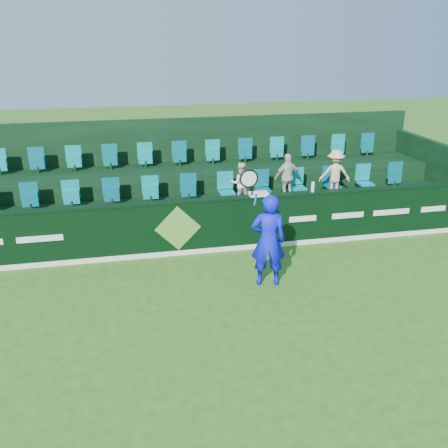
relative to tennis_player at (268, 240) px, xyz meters
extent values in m
plane|color=#306317|center=(-1.66, -2.08, -1.01)|extent=(60.00, 60.00, 0.00)
cube|color=black|center=(-1.66, 1.92, -0.36)|extent=(16.00, 0.20, 1.30)
cube|color=black|center=(-1.66, 1.92, 0.32)|extent=(16.00, 0.24, 0.05)
cube|color=white|center=(-1.66, 1.81, -0.95)|extent=(16.00, 0.02, 0.12)
cube|color=#5B9737|center=(-1.66, 1.81, -0.31)|extent=(1.10, 0.02, 1.10)
cube|color=white|center=(-4.76, 1.81, -0.31)|extent=(1.00, 0.01, 0.14)
cube|color=white|center=(1.44, 1.81, -0.31)|extent=(0.70, 0.01, 0.14)
cube|color=white|center=(2.64, 1.81, -0.31)|extent=(0.85, 0.01, 0.14)
cube|color=white|center=(3.84, 1.81, -0.31)|extent=(1.00, 0.01, 0.14)
cube|color=white|center=(5.04, 1.81, -0.31)|extent=(0.70, 0.01, 0.14)
cube|color=black|center=(-1.66, 3.02, -0.61)|extent=(16.00, 2.00, 0.80)
cube|color=black|center=(-1.66, 4.92, -0.36)|extent=(16.00, 1.80, 1.30)
cube|color=black|center=(-1.66, 5.92, 0.29)|extent=(16.00, 0.20, 2.60)
cube|color=black|center=(6.24, 3.92, -0.01)|extent=(0.20, 4.00, 2.00)
cube|color=#078E91|center=(-1.66, 3.42, 0.09)|extent=(13.50, 0.50, 0.60)
cube|color=#078E91|center=(-1.66, 5.22, 0.59)|extent=(13.50, 0.50, 0.60)
imported|color=#0E15F2|center=(0.00, 0.00, -0.01)|extent=(0.80, 0.60, 1.99)
cylinder|color=#143FBF|center=(-0.32, -0.10, 0.93)|extent=(0.07, 0.04, 0.22)
cylinder|color=black|center=(-0.38, -0.10, 1.13)|extent=(0.06, 0.03, 0.20)
torus|color=black|center=(-0.46, -0.10, 1.37)|extent=(0.42, 0.04, 0.42)
cylinder|color=silver|center=(-0.46, -0.10, 1.37)|extent=(0.35, 0.01, 0.35)
imported|color=white|center=(0.14, 3.04, 0.34)|extent=(0.57, 0.46, 1.09)
imported|color=silver|center=(1.43, 3.04, 0.42)|extent=(0.76, 0.38, 1.26)
imported|color=beige|center=(2.77, 3.04, 0.44)|extent=(0.92, 0.66, 1.29)
cube|color=white|center=(0.32, 1.92, 0.38)|extent=(0.46, 0.30, 0.07)
cylinder|color=white|center=(1.70, 1.92, 0.47)|extent=(0.08, 0.08, 0.25)
camera|label=1|loc=(-2.84, -9.08, 4.02)|focal=40.00mm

